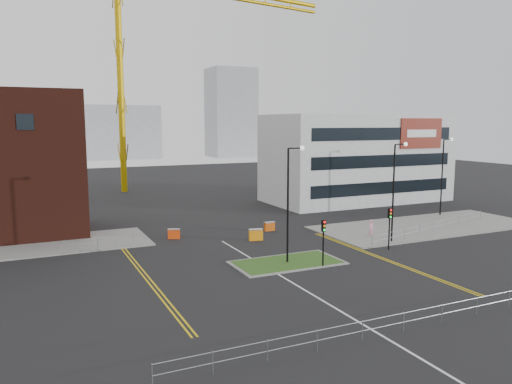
{
  "coord_description": "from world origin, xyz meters",
  "views": [
    {
      "loc": [
        -16.29,
        -25.37,
        10.96
      ],
      "look_at": [
        1.73,
        13.24,
        5.0
      ],
      "focal_mm": 35.0,
      "sensor_mm": 36.0,
      "label": 1
    }
  ],
  "objects": [
    {
      "name": "skyline_c",
      "position": [
        45.0,
        125.0,
        14.0
      ],
      "size": [
        14.0,
        12.0,
        28.0
      ],
      "primitive_type": "cube",
      "color": "gray",
      "rests_on": "ground"
    },
    {
      "name": "pedestrian",
      "position": [
        13.47,
        12.32,
        0.88
      ],
      "size": [
        0.74,
        0.61,
        1.75
      ],
      "primitive_type": "imported",
      "rotation": [
        0.0,
        0.0,
        0.34
      ],
      "color": "#F19CBD",
      "rests_on": "ground"
    },
    {
      "name": "yellow_right_b",
      "position": [
        9.8,
        6.0,
        0.01
      ],
      "size": [
        0.12,
        20.0,
        0.01
      ],
      "primitive_type": "cube",
      "color": "gold",
      "rests_on": "ground"
    },
    {
      "name": "yellow_left_b",
      "position": [
        -8.7,
        10.0,
        0.01
      ],
      "size": [
        0.12,
        24.0,
        0.01
      ],
      "primitive_type": "cube",
      "color": "gold",
      "rests_on": "ground"
    },
    {
      "name": "railing_left",
      "position": [
        -11.0,
        18.0,
        0.74
      ],
      "size": [
        6.05,
        0.05,
        1.1
      ],
      "color": "gray",
      "rests_on": "ground"
    },
    {
      "name": "ground",
      "position": [
        0.0,
        0.0,
        0.0
      ],
      "size": [
        200.0,
        200.0,
        0.0
      ],
      "primitive_type": "plane",
      "color": "black",
      "rests_on": "ground"
    },
    {
      "name": "railing_right",
      "position": [
        20.5,
        11.5,
        0.78
      ],
      "size": [
        19.05,
        5.05,
        1.1
      ],
      "color": "gray",
      "rests_on": "ground"
    },
    {
      "name": "centre_line",
      "position": [
        0.0,
        2.0,
        0.01
      ],
      "size": [
        0.15,
        30.0,
        0.01
      ],
      "primitive_type": "cube",
      "color": "silver",
      "rests_on": "ground"
    },
    {
      "name": "office_block",
      "position": [
        26.01,
        31.97,
        6.0
      ],
      "size": [
        25.0,
        12.2,
        12.0
      ],
      "color": "#AFB2B4",
      "rests_on": "ground"
    },
    {
      "name": "skyline_d",
      "position": [
        -8.0,
        140.0,
        6.0
      ],
      "size": [
        30.0,
        12.0,
        12.0
      ],
      "primitive_type": "cube",
      "color": "gray",
      "rests_on": "ground"
    },
    {
      "name": "grass_island",
      "position": [
        2.0,
        8.0,
        0.06
      ],
      "size": [
        8.0,
        4.0,
        0.12
      ],
      "primitive_type": "cube",
      "color": "#264A18",
      "rests_on": "ground"
    },
    {
      "name": "tower_crane",
      "position": [
        3.73,
        56.07,
        26.02
      ],
      "size": [
        52.28,
        10.71,
        37.67
      ],
      "color": "#BD950B",
      "rests_on": "ground"
    },
    {
      "name": "traffic_light_island",
      "position": [
        4.0,
        5.98,
        2.57
      ],
      "size": [
        0.28,
        0.33,
        3.65
      ],
      "color": "black",
      "rests_on": "ground"
    },
    {
      "name": "streetlamp_right_far",
      "position": [
        28.22,
        18.0,
        5.41
      ],
      "size": [
        1.46,
        0.36,
        9.18
      ],
      "color": "black",
      "rests_on": "ground"
    },
    {
      "name": "traffic_light_right",
      "position": [
        12.0,
        7.98,
        2.57
      ],
      "size": [
        0.28,
        0.33,
        3.65
      ],
      "color": "black",
      "rests_on": "ground"
    },
    {
      "name": "yellow_left_a",
      "position": [
        -9.0,
        10.0,
        0.01
      ],
      "size": [
        0.12,
        24.0,
        0.01
      ],
      "primitive_type": "cube",
      "color": "gold",
      "rests_on": "ground"
    },
    {
      "name": "skyline_b",
      "position": [
        10.0,
        130.0,
        8.0
      ],
      "size": [
        24.0,
        12.0,
        16.0
      ],
      "primitive_type": "cube",
      "color": "gray",
      "rests_on": "ground"
    },
    {
      "name": "island_kerb",
      "position": [
        2.0,
        8.0,
        0.04
      ],
      "size": [
        8.6,
        4.6,
        0.08
      ],
      "primitive_type": "cube",
      "color": "slate",
      "rests_on": "ground"
    },
    {
      "name": "streetlamp_right_near",
      "position": [
        14.22,
        10.0,
        5.41
      ],
      "size": [
        1.46,
        0.36,
        9.18
      ],
      "color": "black",
      "rests_on": "ground"
    },
    {
      "name": "barrier_mid",
      "position": [
        3.0,
        16.0,
        0.59
      ],
      "size": [
        1.35,
        0.69,
        1.08
      ],
      "color": "orange",
      "rests_on": "ground"
    },
    {
      "name": "streetlamp_island",
      "position": [
        2.22,
        8.0,
        5.41
      ],
      "size": [
        1.46,
        0.36,
        9.18
      ],
      "color": "black",
      "rests_on": "ground"
    },
    {
      "name": "barrier_left",
      "position": [
        -3.78,
        19.88,
        0.51
      ],
      "size": [
        1.18,
        0.76,
        0.95
      ],
      "color": "#FC450E",
      "rests_on": "ground"
    },
    {
      "name": "pavement_right",
      "position": [
        22.0,
        14.0,
        0.06
      ],
      "size": [
        24.0,
        10.0,
        0.12
      ],
      "primitive_type": "cube",
      "color": "slate",
      "rests_on": "ground"
    },
    {
      "name": "railing_front",
      "position": [
        0.0,
        -6.0,
        0.78
      ],
      "size": [
        24.05,
        0.05,
        1.1
      ],
      "color": "gray",
      "rests_on": "ground"
    },
    {
      "name": "barrier_right",
      "position": [
        6.0,
        19.16,
        0.5
      ],
      "size": [
        1.12,
        0.43,
        0.93
      ],
      "color": "#C94F0B",
      "rests_on": "ground"
    },
    {
      "name": "yellow_right_a",
      "position": [
        9.5,
        6.0,
        0.01
      ],
      "size": [
        0.12,
        20.0,
        0.01
      ],
      "primitive_type": "cube",
      "color": "gold",
      "rests_on": "ground"
    }
  ]
}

